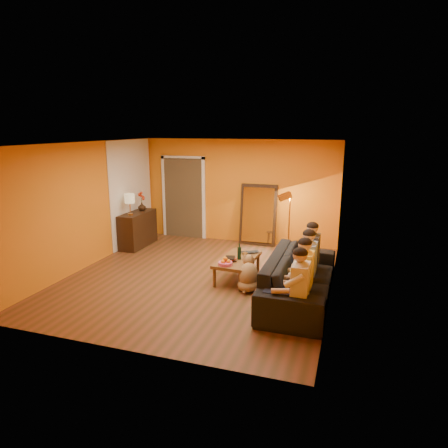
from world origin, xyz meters
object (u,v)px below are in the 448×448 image
(floor_lamp, at_px, (289,225))
(wine_bottle, at_px, (239,251))
(table_lamp, at_px, (130,204))
(tumbler, at_px, (245,255))
(coffee_table, at_px, (237,268))
(sofa, at_px, (300,278))
(person_far_right, at_px, (312,255))
(person_mid_right, at_px, (309,264))
(person_far_left, at_px, (300,288))
(person_mid_left, at_px, (305,275))
(mirror_frame, at_px, (258,215))
(sideboard, at_px, (138,229))
(laptop, at_px, (251,253))
(dog, at_px, (248,273))
(vase, at_px, (142,207))

(floor_lamp, bearing_deg, wine_bottle, -133.16)
(table_lamp, distance_m, tumbler, 3.29)
(tumbler, bearing_deg, coffee_table, -135.00)
(sofa, xyz_separation_m, person_far_right, (0.13, 0.65, 0.22))
(sofa, relative_size, person_mid_right, 2.17)
(floor_lamp, xyz_separation_m, tumbler, (-0.59, -1.61, -0.26))
(sofa, bearing_deg, tumbler, 59.23)
(person_far_left, height_order, person_mid_right, same)
(wine_bottle, bearing_deg, person_mid_left, -35.53)
(mirror_frame, height_order, floor_lamp, mirror_frame)
(sideboard, xyz_separation_m, laptop, (3.15, -1.01, 0.01))
(person_far_right, height_order, wine_bottle, person_far_right)
(dog, distance_m, person_mid_left, 1.23)
(table_lamp, bearing_deg, sofa, -21.01)
(vase, bearing_deg, person_far_right, -19.28)
(mirror_frame, bearing_deg, dog, -79.86)
(person_mid_left, bearing_deg, tumbler, 138.48)
(coffee_table, xyz_separation_m, person_mid_left, (1.40, -1.02, 0.40))
(sofa, relative_size, vase, 13.29)
(sideboard, distance_m, sofa, 4.66)
(wine_bottle, relative_size, tumbler, 3.28)
(mirror_frame, height_order, sideboard, mirror_frame)
(table_lamp, bearing_deg, person_mid_left, -25.44)
(person_far_right, height_order, vase, person_far_right)
(table_lamp, distance_m, wine_bottle, 3.26)
(wine_bottle, distance_m, tumbler, 0.21)
(person_mid_left, bearing_deg, laptop, 131.85)
(person_mid_left, height_order, person_mid_right, same)
(mirror_frame, height_order, wine_bottle, mirror_frame)
(mirror_frame, xyz_separation_m, dog, (0.52, -2.91, -0.43))
(table_lamp, relative_size, person_far_left, 0.42)
(sideboard, relative_size, person_far_right, 0.97)
(sofa, bearing_deg, coffee_table, 66.00)
(sideboard, height_order, dog, sideboard)
(person_far_left, bearing_deg, tumbler, 127.28)
(person_far_left, relative_size, vase, 6.13)
(dog, distance_m, tumbler, 0.65)
(sideboard, height_order, laptop, sideboard)
(sideboard, relative_size, table_lamp, 2.31)
(person_far_right, bearing_deg, person_mid_right, -90.00)
(mirror_frame, relative_size, dog, 2.31)
(person_far_right, bearing_deg, floor_lamp, 112.81)
(table_lamp, bearing_deg, floor_lamp, 10.36)
(coffee_table, relative_size, person_mid_right, 1.00)
(table_lamp, xyz_separation_m, person_mid_left, (4.37, -2.08, -0.49))
(sofa, height_order, person_mid_left, person_mid_left)
(sideboard, relative_size, sofa, 0.45)
(wine_bottle, xyz_separation_m, laptop, (0.13, 0.40, -0.14))
(person_far_left, height_order, person_mid_left, same)
(tumbler, bearing_deg, floor_lamp, 69.89)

